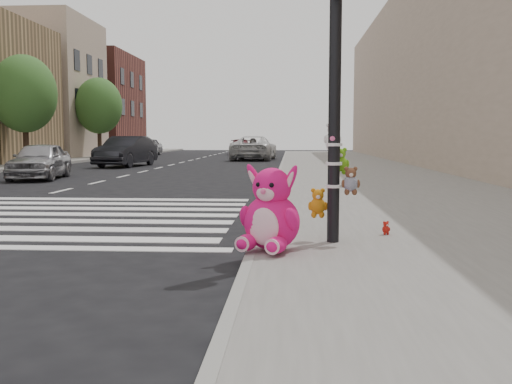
# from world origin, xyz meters

# --- Properties ---
(ground) EXTENTS (120.00, 120.00, 0.00)m
(ground) POSITION_xyz_m (0.00, 0.00, 0.00)
(ground) COLOR black
(ground) RESTS_ON ground
(sidewalk_near) EXTENTS (7.00, 80.00, 0.14)m
(sidewalk_near) POSITION_xyz_m (5.00, 10.00, 0.07)
(sidewalk_near) COLOR slate
(sidewalk_near) RESTS_ON ground
(curb_edge) EXTENTS (0.12, 80.00, 0.15)m
(curb_edge) POSITION_xyz_m (1.55, 10.00, 0.07)
(curb_edge) COLOR gray
(curb_edge) RESTS_ON ground
(bld_far_d) EXTENTS (6.00, 8.00, 10.00)m
(bld_far_d) POSITION_xyz_m (-15.50, 35.00, 5.00)
(bld_far_d) COLOR tan
(bld_far_d) RESTS_ON ground
(bld_far_e) EXTENTS (6.00, 10.00, 9.00)m
(bld_far_e) POSITION_xyz_m (-15.50, 46.00, 4.50)
(bld_far_e) COLOR brown
(bld_far_e) RESTS_ON ground
(bld_near) EXTENTS (5.00, 60.00, 10.00)m
(bld_near) POSITION_xyz_m (10.50, 20.00, 5.00)
(bld_near) COLOR tan
(bld_near) RESTS_ON ground
(signal_pole) EXTENTS (0.68, 0.49, 4.00)m
(signal_pole) POSITION_xyz_m (2.60, 1.82, 1.79)
(signal_pole) COLOR black
(signal_pole) RESTS_ON sidewalk_near
(tree_far_b) EXTENTS (3.20, 3.20, 5.44)m
(tree_far_b) POSITION_xyz_m (-11.20, 22.00, 3.65)
(tree_far_b) COLOR #382619
(tree_far_b) RESTS_ON sidewalk_far
(tree_far_c) EXTENTS (3.20, 3.20, 5.44)m
(tree_far_c) POSITION_xyz_m (-11.20, 33.00, 3.65)
(tree_far_c) COLOR #382619
(tree_far_c) RESTS_ON sidewalk_far
(pink_bunny) EXTENTS (0.90, 0.97, 1.09)m
(pink_bunny) POSITION_xyz_m (1.79, 1.16, 0.58)
(pink_bunny) COLOR #F01476
(pink_bunny) RESTS_ON sidewalk_near
(red_teddy) EXTENTS (0.16, 0.14, 0.20)m
(red_teddy) POSITION_xyz_m (3.40, 2.40, 0.24)
(red_teddy) COLOR red
(red_teddy) RESTS_ON sidewalk_near
(car_silver_far) EXTENTS (2.19, 4.18, 1.36)m
(car_silver_far) POSITION_xyz_m (-7.10, 14.44, 0.68)
(car_silver_far) COLOR #9E9DA2
(car_silver_far) RESTS_ON ground
(car_dark_far) EXTENTS (2.26, 4.95, 1.57)m
(car_dark_far) POSITION_xyz_m (-6.50, 23.30, 0.79)
(car_dark_far) COLOR black
(car_dark_far) RESTS_ON ground
(car_white_near) EXTENTS (2.93, 5.81, 1.58)m
(car_white_near) POSITION_xyz_m (-0.42, 31.99, 0.79)
(car_white_near) COLOR silver
(car_white_near) RESTS_ON ground
(car_maroon_near) EXTENTS (2.26, 4.69, 1.32)m
(car_maroon_near) POSITION_xyz_m (-2.33, 43.14, 0.66)
(car_maroon_near) COLOR #52171D
(car_maroon_near) RESTS_ON ground
(car_silver_deep) EXTENTS (2.04, 4.42, 1.47)m
(car_silver_deep) POSITION_xyz_m (-9.80, 40.34, 0.73)
(car_silver_deep) COLOR #B3B3B8
(car_silver_deep) RESTS_ON ground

